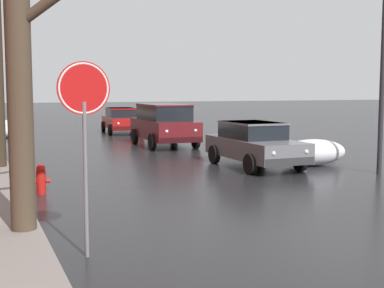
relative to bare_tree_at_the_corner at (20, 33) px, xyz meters
name	(u,v)px	position (x,y,z in m)	size (l,w,h in m)	color
snow_bank_near_corner_left	(5,132)	(0.78, 19.40, -3.01)	(2.22, 0.92, 0.64)	white
snow_bank_near_corner_right	(312,153)	(9.32, 5.19, -2.91)	(2.45, 1.26, 0.85)	white
bare_tree_at_the_corner	(20,33)	(0.00, 0.00, 0.00)	(3.51, 1.84, 6.52)	#4C3D2D
sedan_grey_approaching_near_lane	(254,143)	(7.44, 5.62, -2.57)	(1.90, 4.11, 1.42)	slate
suv_maroon_parked_kerbside_close	(164,123)	(6.92, 12.67, -2.33)	(2.21, 4.75, 1.82)	maroon
sedan_red_parked_kerbside_mid	(121,120)	(7.06, 20.15, -2.57)	(2.20, 4.57, 1.42)	red
fire_hydrant	(41,179)	(0.68, 3.69, -2.96)	(0.42, 0.22, 0.71)	red
stop_sign_at_corner	(84,106)	(0.73, -1.37, -1.13)	(0.76, 0.08, 2.83)	slate
street_lamp_post	(383,64)	(10.10, 2.99, -0.17)	(0.44, 0.24, 5.59)	#28282D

